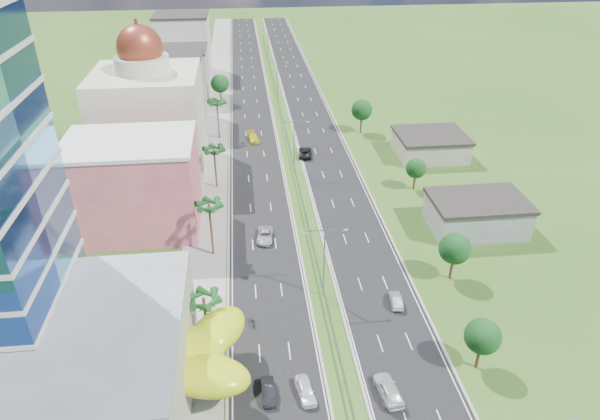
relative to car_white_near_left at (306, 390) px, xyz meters
name	(u,v)px	position (x,y,z in m)	size (l,w,h in m)	color
ground	(335,347)	(4.52, 6.98, -0.78)	(500.00, 500.00, 0.00)	#2D5119
road_left	(251,109)	(-2.98, 96.98, -0.76)	(11.00, 260.00, 0.04)	black
road_right	(307,107)	(12.02, 96.98, -0.76)	(11.00, 260.00, 0.04)	black
sidewalk_left	(215,110)	(-12.48, 96.98, -0.72)	(7.00, 260.00, 0.12)	gray
median_guardrail	(285,130)	(4.52, 78.97, -0.16)	(0.10, 216.06, 0.76)	gray
streetlight_median_b	(324,256)	(4.52, 16.98, 5.97)	(6.04, 0.25, 11.00)	gray
streetlight_median_c	(294,141)	(4.52, 56.98, 5.97)	(6.04, 0.25, 11.00)	gray
streetlight_median_d	(277,78)	(4.52, 101.98, 5.97)	(6.04, 0.25, 11.00)	gray
streetlight_median_e	(268,41)	(4.52, 146.98, 5.97)	(6.04, 0.25, 11.00)	gray
mall_podium	(39,374)	(-27.48, 0.98, 4.72)	(30.00, 24.00, 11.00)	#A29A86
lime_canopy	(161,354)	(-15.47, 2.98, 4.21)	(18.00, 15.00, 7.40)	#B5CC13
pink_shophouse	(134,186)	(-23.48, 38.98, 6.72)	(20.00, 15.00, 15.00)	#BF4E61
domed_building	(150,116)	(-23.48, 61.98, 10.57)	(20.00, 20.00, 28.70)	beige
midrise_grey	(170,93)	(-22.48, 86.98, 7.22)	(16.00, 15.00, 16.00)	gray
midrise_beige	(178,74)	(-22.48, 108.98, 5.72)	(16.00, 15.00, 13.00)	#A29A86
midrise_white	(184,46)	(-22.48, 131.98, 8.22)	(16.00, 15.00, 18.00)	silver
shed_near	(477,215)	(32.52, 31.98, 1.72)	(15.00, 10.00, 5.00)	gray
shed_far	(430,146)	(34.52, 61.98, 1.42)	(14.00, 12.00, 4.40)	#A29A86
palm_tree_b	(204,301)	(-10.98, 8.98, 6.28)	(3.60, 3.60, 8.10)	#47301C
palm_tree_c	(209,207)	(-10.98, 28.98, 7.72)	(3.60, 3.60, 9.60)	#47301C
palm_tree_d	(214,151)	(-10.98, 51.98, 6.76)	(3.60, 3.60, 8.60)	#47301C
palm_tree_e	(217,104)	(-10.98, 76.98, 7.53)	(3.60, 3.60, 9.40)	#47301C
leafy_tree_lfar	(220,84)	(-10.98, 101.98, 4.80)	(4.90, 4.90, 8.05)	#47301C
leafy_tree_ra	(483,337)	(20.52, 1.98, 3.99)	(4.20, 4.20, 6.90)	#47301C
leafy_tree_rb	(455,249)	(23.52, 18.98, 4.40)	(4.55, 4.55, 7.47)	#47301C
leafy_tree_rc	(416,168)	(26.52, 46.98, 3.59)	(3.85, 3.85, 6.33)	#47301C
leafy_tree_rd	(362,110)	(22.52, 76.98, 4.80)	(4.90, 4.90, 8.05)	#47301C
car_white_near_left	(306,390)	(0.00, 0.00, 0.00)	(1.75, 4.35, 1.48)	white
car_dark_left	(268,391)	(-4.11, 0.38, -0.07)	(1.43, 4.09, 1.35)	black
car_silver_mid_left	(265,236)	(-2.75, 32.33, -0.01)	(2.42, 5.25, 1.46)	#B8BAC0
car_yellow_far_left	(253,137)	(-3.21, 74.56, 0.05)	(2.21, 5.43, 1.57)	yellow
car_white_near_right	(389,390)	(9.12, -1.02, 0.15)	(2.11, 5.24, 1.79)	silver
car_silver_right	(396,300)	(14.11, 14.18, -0.08)	(1.39, 3.99, 1.31)	#A4A5AB
car_dark_far_right	(305,152)	(7.72, 64.82, 0.07)	(2.69, 5.84, 1.62)	black
motorcycle	(253,321)	(-5.39, 12.16, -0.08)	(0.63, 2.07, 1.32)	black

